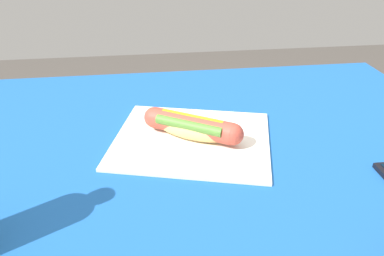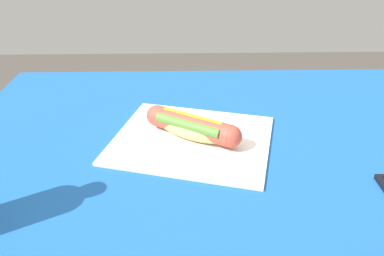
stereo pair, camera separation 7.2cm
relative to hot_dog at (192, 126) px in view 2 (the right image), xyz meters
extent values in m
cylinder|color=brown|center=(-0.50, -0.30, -0.44)|extent=(0.07, 0.07, 0.74)
cylinder|color=brown|center=(0.39, -0.30, -0.44)|extent=(0.07, 0.07, 0.74)
cube|color=brown|center=(-0.05, 0.04, -0.05)|extent=(1.05, 0.83, 0.03)
cube|color=#19519E|center=(-0.05, 0.04, -0.04)|extent=(1.11, 0.89, 0.00)
cube|color=silver|center=(0.00, 0.00, -0.03)|extent=(0.37, 0.34, 0.01)
ellipsoid|color=#DBB26B|center=(0.00, 0.00, 0.00)|extent=(0.17, 0.13, 0.05)
cylinder|color=#B24233|center=(0.00, 0.00, 0.00)|extent=(0.17, 0.13, 0.04)
sphere|color=#B24233|center=(0.07, -0.05, 0.00)|extent=(0.04, 0.04, 0.04)
sphere|color=#B24233|center=(-0.07, 0.04, 0.00)|extent=(0.04, 0.04, 0.04)
cube|color=yellow|center=(0.00, 0.00, 0.02)|extent=(0.12, 0.08, 0.00)
cylinder|color=#4C7A2D|center=(0.01, 0.01, 0.01)|extent=(0.13, 0.09, 0.02)
camera|label=1|loc=(0.09, 0.67, 0.37)|focal=35.71mm
camera|label=2|loc=(0.02, 0.68, 0.37)|focal=35.71mm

